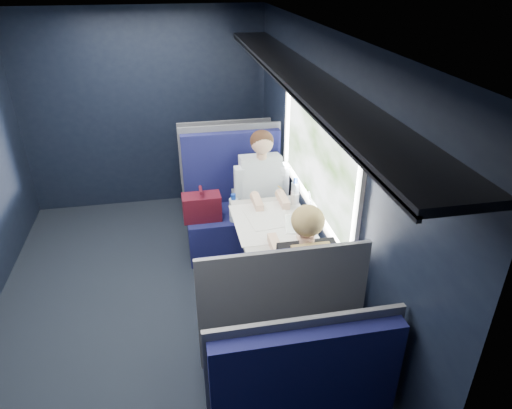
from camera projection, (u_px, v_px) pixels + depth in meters
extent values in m
cube|color=black|center=(156.00, 309.00, 4.01)|extent=(2.80, 4.20, 0.01)
cube|color=black|center=(322.00, 177.00, 3.71)|extent=(0.10, 4.20, 2.30)
cube|color=black|center=(146.00, 111.00, 5.33)|extent=(2.80, 0.10, 2.30)
cube|color=silver|center=(117.00, 24.00, 2.90)|extent=(2.80, 4.20, 0.10)
cube|color=silver|center=(319.00, 105.00, 3.41)|extent=(0.03, 1.84, 0.07)
cube|color=silver|center=(312.00, 205.00, 3.82)|extent=(0.03, 1.84, 0.07)
cube|color=silver|center=(358.00, 211.00, 2.85)|extent=(0.03, 0.07, 0.78)
cube|color=silver|center=(287.00, 123.00, 4.38)|extent=(0.03, 0.07, 0.78)
cube|color=black|center=(300.00, 75.00, 3.28)|extent=(0.36, 4.10, 0.04)
cube|color=black|center=(277.00, 78.00, 3.26)|extent=(0.02, 4.10, 0.03)
cube|color=red|center=(320.00, 86.00, 3.35)|extent=(0.01, 0.10, 0.12)
cylinder|color=#54565E|center=(254.00, 265.00, 3.99)|extent=(0.08, 0.08, 0.70)
cube|color=silver|center=(275.00, 227.00, 3.85)|extent=(0.62, 1.00, 0.04)
cube|color=#0D0E3C|center=(237.00, 232.00, 4.72)|extent=(1.00, 0.50, 0.45)
cube|color=#0D0E3C|center=(232.00, 167.00, 4.70)|extent=(1.00, 0.10, 0.75)
cube|color=#54565E|center=(231.00, 163.00, 4.73)|extent=(1.04, 0.03, 0.82)
cube|color=#54565E|center=(237.00, 206.00, 4.52)|extent=(0.06, 0.40, 0.20)
cube|color=#4F101D|center=(202.00, 207.00, 4.44)|extent=(0.37, 0.20, 0.26)
cylinder|color=#4F101D|center=(201.00, 190.00, 4.36)|extent=(0.03, 0.15, 0.03)
cylinder|color=silver|center=(234.00, 210.00, 4.42)|extent=(0.09, 0.09, 0.24)
cylinder|color=#163BA8|center=(233.00, 197.00, 4.35)|extent=(0.05, 0.05, 0.05)
cube|color=#0D0E3C|center=(269.00, 340.00, 3.37)|extent=(1.00, 0.50, 0.45)
cube|color=#0D0E3C|center=(281.00, 304.00, 2.83)|extent=(1.00, 0.10, 0.75)
cube|color=#54565E|center=(283.00, 306.00, 2.77)|extent=(1.04, 0.03, 0.82)
cube|color=#54565E|center=(268.00, 302.00, 3.26)|extent=(0.06, 0.40, 0.20)
cube|color=#0D0E3C|center=(224.00, 186.00, 5.67)|extent=(1.00, 0.40, 0.45)
cube|color=#0D0E3C|center=(225.00, 151.00, 5.20)|extent=(1.00, 0.10, 0.66)
cube|color=#54565E|center=(225.00, 151.00, 5.15)|extent=(1.04, 0.03, 0.72)
cube|color=#0D0E3C|center=(306.00, 381.00, 2.37)|extent=(1.00, 0.10, 0.66)
cube|color=#54565E|center=(303.00, 370.00, 2.40)|extent=(1.04, 0.03, 0.72)
cube|color=black|center=(264.00, 210.00, 4.50)|extent=(0.36, 0.44, 0.16)
cube|color=black|center=(268.00, 247.00, 4.47)|extent=(0.32, 0.12, 0.45)
cube|color=silver|center=(261.00, 180.00, 4.52)|extent=(0.40, 0.29, 0.53)
cylinder|color=#D8A88C|center=(262.00, 156.00, 4.35)|extent=(0.10, 0.10, 0.06)
sphere|color=#D8A88C|center=(262.00, 143.00, 4.27)|extent=(0.21, 0.21, 0.21)
sphere|color=#382114|center=(262.00, 141.00, 4.27)|extent=(0.22, 0.22, 0.22)
cube|color=silver|center=(239.00, 184.00, 4.45)|extent=(0.09, 0.12, 0.34)
cube|color=silver|center=(283.00, 180.00, 4.52)|extent=(0.09, 0.12, 0.34)
cube|color=black|center=(299.00, 292.00, 3.39)|extent=(0.36, 0.44, 0.16)
cube|color=black|center=(290.00, 306.00, 3.71)|extent=(0.32, 0.12, 0.45)
cube|color=black|center=(306.00, 278.00, 3.13)|extent=(0.40, 0.29, 0.53)
cylinder|color=#D8A88C|center=(307.00, 240.00, 3.04)|extent=(0.10, 0.10, 0.06)
sphere|color=#D8A88C|center=(307.00, 221.00, 2.99)|extent=(0.21, 0.21, 0.21)
sphere|color=#A88D4E|center=(308.00, 220.00, 2.97)|extent=(0.22, 0.22, 0.22)
cube|color=black|center=(274.00, 278.00, 3.13)|extent=(0.09, 0.12, 0.34)
cube|color=black|center=(335.00, 271.00, 3.20)|extent=(0.09, 0.12, 0.34)
cube|color=#A88D4E|center=(310.00, 269.00, 3.02)|extent=(0.26, 0.07, 0.36)
cube|color=white|center=(263.00, 222.00, 3.87)|extent=(0.49, 0.70, 0.01)
cube|color=silver|center=(299.00, 224.00, 3.83)|extent=(0.29, 0.35, 0.01)
cube|color=silver|center=(313.00, 211.00, 3.79)|extent=(0.07, 0.31, 0.21)
cube|color=black|center=(312.00, 211.00, 3.79)|extent=(0.06, 0.27, 0.17)
cylinder|color=silver|center=(295.00, 193.00, 4.14)|extent=(0.07, 0.07, 0.20)
cylinder|color=#163BA8|center=(296.00, 181.00, 4.09)|extent=(0.04, 0.04, 0.04)
cylinder|color=white|center=(295.00, 198.00, 4.16)|extent=(0.08, 0.08, 0.10)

